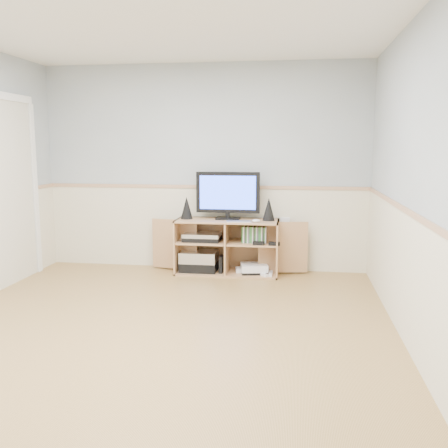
{
  "coord_description": "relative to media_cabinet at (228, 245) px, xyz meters",
  "views": [
    {
      "loc": [
        1.13,
        -3.79,
        1.53
      ],
      "look_at": [
        0.4,
        1.2,
        0.73
      ],
      "focal_mm": 40.0,
      "sensor_mm": 36.0,
      "label": 1
    }
  ],
  "objects": [
    {
      "name": "game_consoles",
      "position": [
        0.31,
        -0.07,
        -0.26
      ],
      "size": [
        0.46,
        0.31,
        0.11
      ],
      "color": "white",
      "rests_on": "media_cabinet"
    },
    {
      "name": "game_cases",
      "position": [
        0.33,
        -0.07,
        0.15
      ],
      "size": [
        0.28,
        0.14,
        0.19
      ],
      "primitive_type": "cube",
      "color": "#3F8C3F",
      "rests_on": "media_cabinet"
    },
    {
      "name": "keyboard",
      "position": [
        0.15,
        -0.19,
        0.32
      ],
      "size": [
        0.3,
        0.15,
        0.01
      ],
      "primitive_type": "cube",
      "rotation": [
        0.0,
        0.0,
        0.15
      ],
      "color": "silver",
      "rests_on": "media_cabinet"
    },
    {
      "name": "mouse",
      "position": [
        0.35,
        -0.19,
        0.34
      ],
      "size": [
        0.11,
        0.09,
        0.04
      ],
      "primitive_type": "ellipsoid",
      "rotation": [
        0.0,
        0.0,
        0.36
      ],
      "color": "white",
      "rests_on": "media_cabinet"
    },
    {
      "name": "monitor",
      "position": [
        -0.0,
        -0.01,
        0.62
      ],
      "size": [
        0.76,
        0.18,
        0.56
      ],
      "color": "black",
      "rests_on": "media_cabinet"
    },
    {
      "name": "av_components",
      "position": [
        -0.33,
        -0.06,
        -0.11
      ],
      "size": [
        0.52,
        0.32,
        0.47
      ],
      "color": "black",
      "rests_on": "media_cabinet"
    },
    {
      "name": "speaker_right",
      "position": [
        0.49,
        -0.03,
        0.45
      ],
      "size": [
        0.15,
        0.15,
        0.27
      ],
      "primitive_type": "cone",
      "color": "black",
      "rests_on": "media_cabinet"
    },
    {
      "name": "wall_outlet",
      "position": [
        0.67,
        0.18,
        0.27
      ],
      "size": [
        0.12,
        0.03,
        0.12
      ],
      "primitive_type": "cube",
      "color": "white",
      "rests_on": "wall_back"
    },
    {
      "name": "room",
      "position": [
        -0.38,
        -1.92,
        0.88
      ],
      "size": [
        4.04,
        4.54,
        2.54
      ],
      "color": "#AF874E",
      "rests_on": "ground"
    },
    {
      "name": "speaker_left",
      "position": [
        -0.5,
        -0.03,
        0.45
      ],
      "size": [
        0.14,
        0.14,
        0.27
      ],
      "primitive_type": "cone",
      "color": "black",
      "rests_on": "media_cabinet"
    },
    {
      "name": "media_cabinet",
      "position": [
        0.0,
        0.0,
        0.0
      ],
      "size": [
        1.9,
        0.46,
        0.65
      ],
      "color": "tan",
      "rests_on": "floor"
    }
  ]
}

